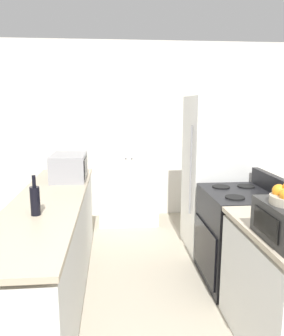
% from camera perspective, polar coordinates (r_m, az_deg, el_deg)
% --- Properties ---
extents(wall_back, '(7.00, 0.06, 2.60)m').
position_cam_1_polar(wall_back, '(4.96, -1.71, 6.44)').
color(wall_back, silver).
rests_on(wall_back, ground_plane).
extents(counter_left, '(0.60, 2.66, 0.89)m').
position_cam_1_polar(counter_left, '(3.11, -15.63, -13.40)').
color(counter_left, silver).
rests_on(counter_left, ground_plane).
extents(pantry_cabinet, '(0.83, 0.59, 1.99)m').
position_cam_1_polar(pantry_cabinet, '(4.66, -2.49, 2.36)').
color(pantry_cabinet, white).
rests_on(pantry_cabinet, ground_plane).
extents(stove, '(0.66, 0.78, 1.05)m').
position_cam_1_polar(stove, '(3.34, 16.41, -11.32)').
color(stove, black).
rests_on(stove, ground_plane).
extents(refrigerator, '(0.73, 0.70, 1.79)m').
position_cam_1_polar(refrigerator, '(3.92, 13.00, -1.07)').
color(refrigerator, white).
rests_on(refrigerator, ground_plane).
extents(microwave, '(0.36, 0.53, 0.28)m').
position_cam_1_polar(microwave, '(3.64, -12.56, 0.19)').
color(microwave, '#939399').
rests_on(microwave, counter_left).
extents(wine_bottle, '(0.07, 0.07, 0.30)m').
position_cam_1_polar(wine_bottle, '(2.54, -18.12, -5.31)').
color(wine_bottle, black).
rests_on(wine_bottle, counter_left).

